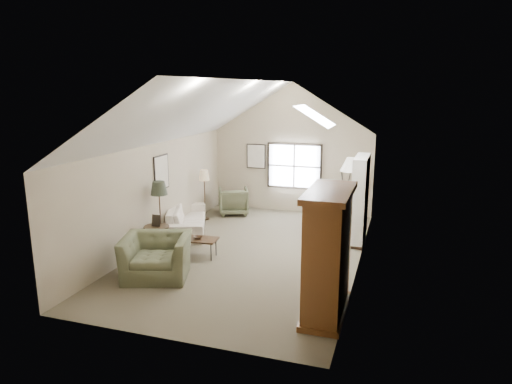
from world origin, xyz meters
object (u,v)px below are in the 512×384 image
(armchair_near, at_px, (156,257))
(coffee_table, at_px, (198,248))
(sofa, at_px, (187,218))
(armoire, at_px, (328,254))
(armchair_far, at_px, (233,201))
(side_table, at_px, (157,238))
(side_chair, at_px, (330,212))

(armchair_near, xyz_separation_m, coffee_table, (0.34, 1.30, -0.21))
(sofa, bearing_deg, armoire, -151.01)
(armoire, distance_m, coffee_table, 3.82)
(sofa, relative_size, armchair_far, 2.71)
(coffee_table, bearing_deg, armchair_far, 98.17)
(side_table, bearing_deg, armchair_near, -60.42)
(sofa, xyz_separation_m, side_chair, (3.69, 1.28, 0.17))
(armchair_far, height_order, side_chair, side_chair)
(side_chair, bearing_deg, armoire, -81.92)
(coffee_table, height_order, side_chair, side_chair)
(armchair_near, height_order, side_table, armchair_near)
(sofa, height_order, side_table, sofa)
(sofa, bearing_deg, side_chair, -93.41)
(armoire, height_order, armchair_far, armoire)
(sofa, height_order, armchair_near, armchair_near)
(armoire, height_order, side_chair, armoire)
(armchair_far, distance_m, coffee_table, 3.74)
(armchair_near, bearing_deg, side_table, 102.00)
(armchair_far, bearing_deg, sofa, 49.49)
(armchair_near, relative_size, side_chair, 1.27)
(armchair_far, bearing_deg, side_chair, 142.63)
(sofa, distance_m, armchair_far, 2.10)
(armchair_near, bearing_deg, armchair_far, 74.59)
(sofa, bearing_deg, side_table, 157.46)
(armchair_far, xyz_separation_m, side_table, (-0.59, -3.61, -0.10))
(armchair_near, xyz_separation_m, armchair_far, (-0.19, 4.99, -0.03))
(armchair_near, height_order, armchair_far, armchair_near)
(armoire, bearing_deg, side_table, 156.76)
(armchair_near, relative_size, coffee_table, 1.53)
(armchair_far, bearing_deg, armoire, 100.49)
(side_table, bearing_deg, side_chair, 37.96)
(armoire, distance_m, side_chair, 4.84)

